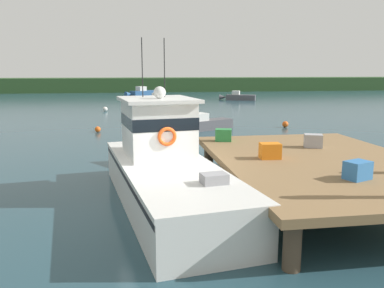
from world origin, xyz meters
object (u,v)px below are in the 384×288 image
(moored_boat_near_channel, at_px, (159,99))
(mooring_buoy_inshore, at_px, (105,109))
(crate_stack_near_edge, at_px, (223,135))
(moored_boat_far_left, at_px, (238,97))
(crate_single_far, at_px, (358,170))
(crate_single_by_cleat, at_px, (313,141))
(mooring_buoy_outer, at_px, (98,129))
(moored_boat_far_right, at_px, (143,93))
(mooring_buoy_spare_mooring, at_px, (285,124))
(crate_stack_mid_dock, at_px, (270,151))
(moored_boat_outer_mooring, at_px, (154,113))
(moored_boat_mid_harbor, at_px, (203,124))
(main_fishing_boat, at_px, (163,167))

(moored_boat_near_channel, relative_size, mooring_buoy_inshore, 9.72)
(crate_stack_near_edge, relative_size, moored_boat_far_left, 0.13)
(crate_single_far, xyz_separation_m, crate_stack_near_edge, (-2.00, 5.67, 0.00))
(crate_single_by_cleat, height_order, moored_boat_far_left, crate_single_by_cleat)
(crate_single_far, height_order, moored_boat_far_left, crate_single_far)
(moored_boat_far_left, bearing_deg, crate_single_far, -101.56)
(crate_single_by_cleat, bearing_deg, mooring_buoy_outer, 123.38)
(moored_boat_near_channel, xyz_separation_m, mooring_buoy_outer, (-5.43, -21.46, -0.23))
(moored_boat_far_left, bearing_deg, crate_stack_near_edge, -106.38)
(moored_boat_far_right, bearing_deg, mooring_buoy_spare_mooring, -75.91)
(mooring_buoy_spare_mooring, bearing_deg, crate_stack_mid_dock, -113.81)
(crate_stack_mid_dock, height_order, moored_boat_far_right, crate_stack_mid_dock)
(moored_boat_far_left, xyz_separation_m, mooring_buoy_inshore, (-16.11, -11.85, -0.19))
(mooring_buoy_spare_mooring, bearing_deg, moored_boat_far_right, 104.09)
(crate_stack_mid_dock, bearing_deg, crate_single_far, -62.71)
(moored_boat_outer_mooring, xyz_separation_m, mooring_buoy_outer, (-3.97, -6.76, -0.23))
(moored_boat_outer_mooring, xyz_separation_m, moored_boat_mid_harbor, (2.71, -6.87, -0.03))
(moored_boat_outer_mooring, relative_size, moored_boat_far_left, 0.89)
(main_fishing_boat, height_order, mooring_buoy_inshore, main_fishing_boat)
(moored_boat_mid_harbor, relative_size, mooring_buoy_outer, 11.83)
(crate_single_far, height_order, moored_boat_near_channel, crate_single_far)
(moored_boat_far_left, bearing_deg, moored_boat_far_right, 143.08)
(moored_boat_near_channel, height_order, moored_boat_mid_harbor, moored_boat_near_channel)
(crate_single_far, relative_size, crate_single_by_cleat, 1.00)
(moored_boat_near_channel, height_order, mooring_buoy_inshore, moored_boat_near_channel)
(crate_single_by_cleat, relative_size, crate_stack_near_edge, 1.00)
(moored_boat_far_right, relative_size, mooring_buoy_outer, 15.06)
(crate_single_far, relative_size, moored_boat_near_channel, 0.14)
(main_fishing_boat, height_order, crate_stack_near_edge, main_fishing_boat)
(moored_boat_near_channel, height_order, moored_boat_far_right, moored_boat_far_right)
(main_fishing_boat, height_order, crate_single_far, main_fishing_boat)
(moored_boat_far_right, bearing_deg, moored_boat_outer_mooring, -90.19)
(moored_boat_near_channel, bearing_deg, mooring_buoy_inshore, -123.07)
(crate_single_far, relative_size, moored_boat_mid_harbor, 0.14)
(crate_stack_near_edge, xyz_separation_m, mooring_buoy_outer, (-5.46, 10.80, -1.25))
(crate_stack_near_edge, bearing_deg, mooring_buoy_spare_mooring, 57.80)
(crate_stack_near_edge, height_order, moored_boat_far_left, crate_stack_near_edge)
(crate_single_far, distance_m, mooring_buoy_inshore, 30.21)
(crate_single_by_cleat, xyz_separation_m, moored_boat_far_left, (7.63, 37.05, -1.02))
(mooring_buoy_inshore, bearing_deg, mooring_buoy_spare_mooring, -44.68)
(crate_stack_mid_dock, xyz_separation_m, mooring_buoy_inshore, (-6.41, 26.64, -1.22))
(crate_stack_mid_dock, relative_size, moored_boat_outer_mooring, 0.15)
(crate_stack_mid_dock, relative_size, moored_boat_far_right, 0.11)
(mooring_buoy_spare_mooring, bearing_deg, moored_boat_mid_harbor, -176.80)
(moored_boat_mid_harbor, bearing_deg, mooring_buoy_spare_mooring, 3.20)
(crate_stack_mid_dock, height_order, mooring_buoy_inshore, crate_stack_mid_dock)
(moored_boat_outer_mooring, bearing_deg, crate_stack_mid_dock, -83.98)
(moored_boat_mid_harbor, bearing_deg, moored_boat_far_left, 69.61)
(moored_boat_far_right, relative_size, mooring_buoy_spare_mooring, 13.08)
(crate_stack_mid_dock, bearing_deg, mooring_buoy_outer, 113.84)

